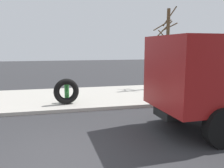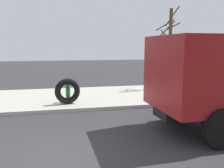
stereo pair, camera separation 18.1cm
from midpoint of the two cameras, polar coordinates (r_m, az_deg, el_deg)
ground_plane at (r=6.12m, az=-13.87°, el=-17.23°), size 80.00×80.00×0.00m
sidewalk_curb at (r=12.28m, az=-13.62°, el=-3.42°), size 36.00×5.00×0.15m
fire_hydrant at (r=10.94m, az=-11.36°, el=-1.84°), size 0.24×0.54×0.92m
loose_tire at (r=10.59m, az=-11.47°, el=-1.76°), size 1.17×0.53×1.14m
bare_tree at (r=14.84m, az=12.87°, el=9.02°), size 1.40×1.27×4.92m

